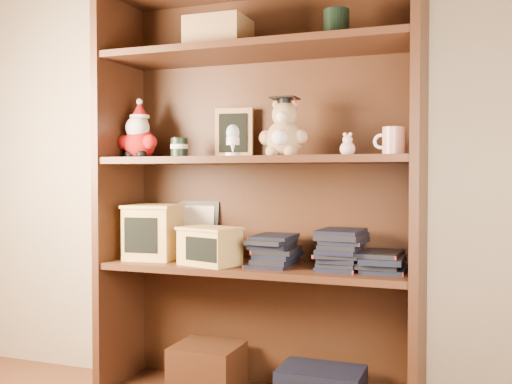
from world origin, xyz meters
TOP-DOWN VIEW (x-y plane):
  - bookcase at (0.21, 1.36)m, footprint 1.20×0.35m
  - shelf_lower at (0.21, 1.30)m, footprint 1.14×0.33m
  - shelf_upper at (0.21, 1.30)m, footprint 1.14×0.33m
  - santa_plush at (-0.28, 1.30)m, footprint 0.17×0.12m
  - teachers_tin at (-0.11, 1.30)m, footprint 0.07×0.07m
  - chalkboard_plaque at (0.07, 1.42)m, footprint 0.15×0.09m
  - egg_cup at (0.15, 1.23)m, footprint 0.05×0.05m
  - grad_teddy_bear at (0.32, 1.30)m, footprint 0.18×0.16m
  - pink_figurine at (0.55, 1.31)m, footprint 0.05×0.05m
  - teacher_mug at (0.71, 1.30)m, footprint 0.11×0.08m
  - certificate_frame at (-0.10, 1.44)m, footprint 0.18×0.05m
  - treats_box at (-0.22, 1.30)m, footprint 0.22×0.22m
  - pencils_box at (0.05, 1.24)m, footprint 0.25×0.21m
  - book_stack_left at (0.28, 1.30)m, footprint 0.14×0.20m
  - book_stack_mid at (0.53, 1.30)m, footprint 0.14×0.20m
  - book_stack_right at (0.67, 1.30)m, footprint 0.14×0.20m

SIDE VIEW (x-z plane):
  - shelf_lower at x=0.21m, z-range 0.53..0.55m
  - book_stack_right at x=0.67m, z-range 0.55..0.61m
  - book_stack_left at x=0.28m, z-range 0.55..0.66m
  - pencils_box at x=0.05m, z-range 0.55..0.69m
  - book_stack_mid at x=0.53m, z-range 0.55..0.69m
  - treats_box at x=-0.22m, z-range 0.55..0.77m
  - certificate_frame at x=-0.10m, z-range 0.55..0.78m
  - bookcase at x=0.21m, z-range -0.02..1.58m
  - shelf_upper at x=0.21m, z-range 0.93..0.95m
  - pink_figurine at x=0.55m, z-range 0.94..1.02m
  - teachers_tin at x=-0.11m, z-range 0.95..1.03m
  - teacher_mug at x=0.71m, z-range 0.95..1.05m
  - egg_cup at x=0.15m, z-range 0.95..1.07m
  - grad_teddy_bear at x=0.32m, z-range 0.92..1.14m
  - santa_plush at x=-0.28m, z-range 0.92..1.16m
  - chalkboard_plaque at x=0.07m, z-range 0.95..1.14m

